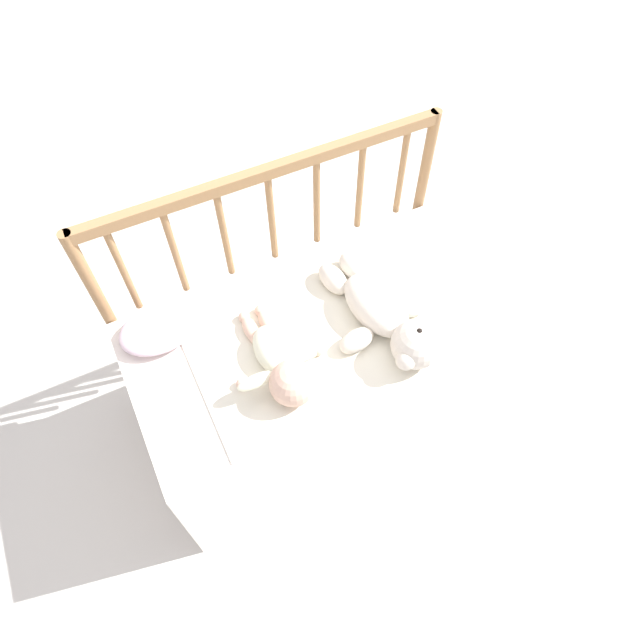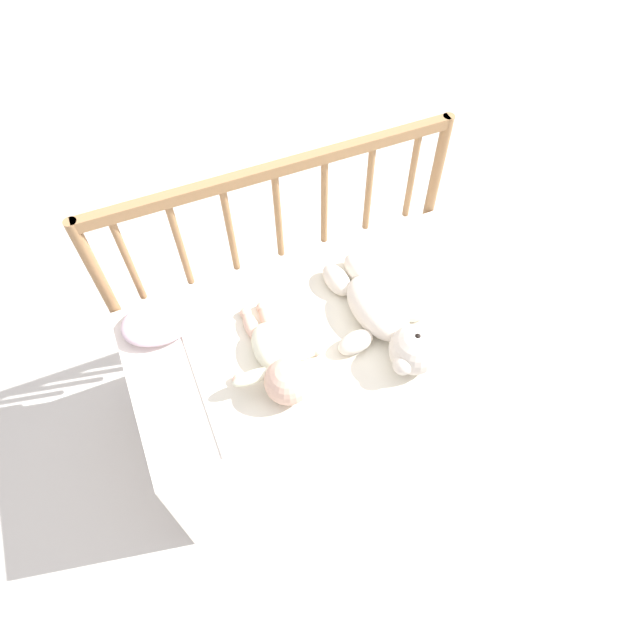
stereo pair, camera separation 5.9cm
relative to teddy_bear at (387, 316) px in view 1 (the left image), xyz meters
The scene contains 7 objects.
ground_plane 0.64m from the teddy_bear, 155.42° to the left, with size 12.00×12.00×0.00m, color silver.
crib_mattress 0.39m from the teddy_bear, 155.42° to the left, with size 1.14×0.60×0.55m.
crib_rail 0.44m from the teddy_bear, 114.29° to the left, with size 1.14×0.04×0.92m.
blanket 0.17m from the teddy_bear, 154.26° to the left, with size 0.84×0.53×0.01m.
teddy_bear is the anchor object (origin of this frame).
baby 0.34m from the teddy_bear, behind, with size 0.28×0.37×0.13m.
small_pillow 0.67m from the teddy_bear, 155.95° to the left, with size 0.23×0.17×0.06m.
Camera 1 is at (-0.41, -0.83, 1.98)m, focal length 32.00 mm.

